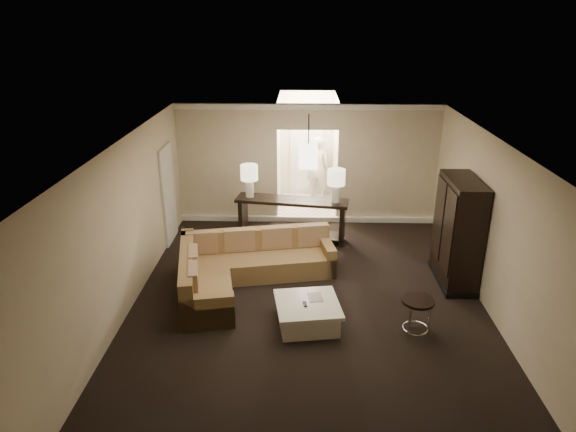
{
  "coord_description": "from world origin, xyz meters",
  "views": [
    {
      "loc": [
        -0.13,
        -7.46,
        4.65
      ],
      "look_at": [
        -0.37,
        1.2,
        1.22
      ],
      "focal_mm": 32.0,
      "sensor_mm": 36.0,
      "label": 1
    }
  ],
  "objects_px": {
    "drink_table": "(417,310)",
    "person": "(318,165)",
    "console_table": "(292,216)",
    "coffee_table": "(307,313)",
    "armoire": "(457,234)",
    "sectional_sofa": "(242,267)"
  },
  "relations": [
    {
      "from": "armoire",
      "to": "person",
      "type": "xyz_separation_m",
      "value": [
        -2.39,
        4.5,
        -0.01
      ]
    },
    {
      "from": "drink_table",
      "to": "person",
      "type": "height_order",
      "value": "person"
    },
    {
      "from": "drink_table",
      "to": "person",
      "type": "relative_size",
      "value": 0.33
    },
    {
      "from": "coffee_table",
      "to": "person",
      "type": "height_order",
      "value": "person"
    },
    {
      "from": "console_table",
      "to": "drink_table",
      "type": "relative_size",
      "value": 4.03
    },
    {
      "from": "coffee_table",
      "to": "sectional_sofa",
      "type": "bearing_deg",
      "value": 132.39
    },
    {
      "from": "console_table",
      "to": "drink_table",
      "type": "bearing_deg",
      "value": -51.84
    },
    {
      "from": "armoire",
      "to": "drink_table",
      "type": "distance_m",
      "value": 2.1
    },
    {
      "from": "console_table",
      "to": "armoire",
      "type": "relative_size",
      "value": 1.25
    },
    {
      "from": "sectional_sofa",
      "to": "coffee_table",
      "type": "height_order",
      "value": "sectional_sofa"
    },
    {
      "from": "coffee_table",
      "to": "drink_table",
      "type": "bearing_deg",
      "value": -7.6
    },
    {
      "from": "console_table",
      "to": "drink_table",
      "type": "height_order",
      "value": "console_table"
    },
    {
      "from": "sectional_sofa",
      "to": "armoire",
      "type": "height_order",
      "value": "armoire"
    },
    {
      "from": "coffee_table",
      "to": "person",
      "type": "xyz_separation_m",
      "value": [
        0.31,
        6.04,
        0.73
      ]
    },
    {
      "from": "sectional_sofa",
      "to": "coffee_table",
      "type": "relative_size",
      "value": 2.62
    },
    {
      "from": "armoire",
      "to": "drink_table",
      "type": "bearing_deg",
      "value": -120.5
    },
    {
      "from": "person",
      "to": "sectional_sofa",
      "type": "bearing_deg",
      "value": 89.87
    },
    {
      "from": "armoire",
      "to": "drink_table",
      "type": "xyz_separation_m",
      "value": [
        -1.04,
        -1.76,
        -0.5
      ]
    },
    {
      "from": "console_table",
      "to": "person",
      "type": "height_order",
      "value": "person"
    },
    {
      "from": "armoire",
      "to": "drink_table",
      "type": "height_order",
      "value": "armoire"
    },
    {
      "from": "coffee_table",
      "to": "console_table",
      "type": "xyz_separation_m",
      "value": [
        -0.32,
        3.34,
        0.35
      ]
    },
    {
      "from": "drink_table",
      "to": "person",
      "type": "xyz_separation_m",
      "value": [
        -1.36,
        6.26,
        0.5
      ]
    }
  ]
}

